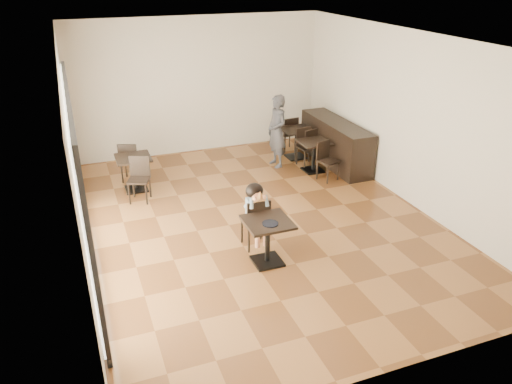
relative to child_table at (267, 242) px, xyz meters
name	(u,v)px	position (x,y,z in m)	size (l,w,h in m)	color
floor	(259,220)	(0.39, 1.36, -0.37)	(6.00, 8.00, 0.01)	brown
ceiling	(260,39)	(0.39, 1.36, 2.83)	(6.00, 8.00, 0.01)	silver
wall_back	(199,86)	(0.39, 5.36, 1.23)	(6.00, 0.01, 3.20)	beige
wall_front	(402,254)	(0.39, -2.64, 1.23)	(6.00, 0.01, 3.20)	beige
wall_left	(73,159)	(-2.61, 1.36, 1.23)	(0.01, 8.00, 3.20)	beige
wall_right	(408,118)	(3.39, 1.36, 1.23)	(0.01, 8.00, 3.20)	beige
storefront_window	(79,184)	(-2.58, 0.86, 1.03)	(0.04, 4.50, 2.60)	white
child_table	(267,242)	(0.00, 0.00, 0.00)	(0.69, 0.69, 0.73)	black
child_chair	(255,222)	(0.00, 0.55, 0.07)	(0.40, 0.40, 0.88)	black
child	(255,216)	(0.00, 0.55, 0.19)	(0.40, 0.56, 1.11)	slate
plate	(270,224)	(0.00, -0.10, 0.37)	(0.25, 0.25, 0.01)	black
pizza_slice	(259,198)	(0.00, 0.36, 0.60)	(0.26, 0.20, 0.06)	#E3C779
adult_patron	(277,131)	(1.72, 3.72, 0.46)	(0.60, 0.39, 1.65)	#3D3D42
cafe_table_mid	(314,156)	(2.36, 3.12, -0.02)	(0.66, 0.66, 0.70)	black
cafe_table_left	(135,174)	(-1.51, 3.49, 0.00)	(0.69, 0.69, 0.73)	black
cafe_table_back	(296,143)	(2.35, 4.02, -0.01)	(0.68, 0.68, 0.72)	black
chair_mid_a	(306,145)	(2.43, 3.67, 0.05)	(0.38, 0.38, 0.84)	black
chair_mid_b	(328,161)	(2.43, 2.57, 0.05)	(0.38, 0.38, 0.84)	black
chair_left_a	(131,161)	(-1.51, 4.04, 0.07)	(0.39, 0.39, 0.87)	black
chair_left_b	(139,180)	(-1.51, 2.94, 0.07)	(0.39, 0.39, 0.87)	black
chair_back_a	(287,133)	(2.37, 4.57, 0.07)	(0.39, 0.39, 0.86)	black
chair_back_b	(307,148)	(2.37, 3.47, 0.07)	(0.39, 0.39, 0.86)	black
service_counter	(336,143)	(3.04, 3.36, 0.13)	(0.60, 2.40, 1.00)	black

